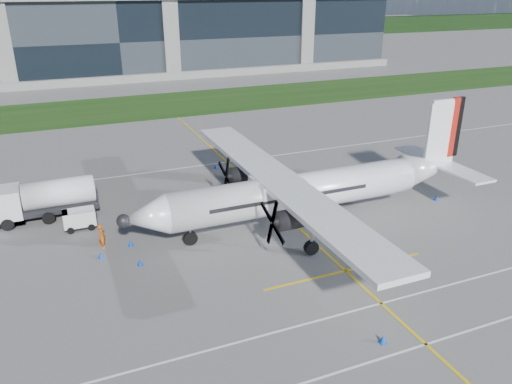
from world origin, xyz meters
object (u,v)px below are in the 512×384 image
at_px(ground_crew_person, 102,235).
at_px(safety_cone_fwd, 101,255).
at_px(safety_cone_tail, 436,198).
at_px(safety_cone_nose_stbd, 131,243).
at_px(fuel_tanker_truck, 36,201).
at_px(baggage_tug, 79,219).
at_px(safety_cone_portwing, 383,339).
at_px(safety_cone_stbdwing, 216,166).
at_px(turboprop_aircraft, 310,170).
at_px(safety_cone_nose_port, 140,262).

distance_m(ground_crew_person, safety_cone_fwd, 1.75).
xyz_separation_m(safety_cone_fwd, safety_cone_tail, (28.78, -0.94, 0.00)).
bearing_deg(safety_cone_nose_stbd, fuel_tanker_truck, 129.80).
relative_size(safety_cone_nose_stbd, safety_cone_tail, 1.00).
bearing_deg(safety_cone_nose_stbd, safety_cone_fwd, -155.75).
distance_m(fuel_tanker_truck, baggage_tug, 4.35).
height_order(baggage_tug, safety_cone_fwd, baggage_tug).
bearing_deg(ground_crew_person, safety_cone_portwing, -153.56).
distance_m(safety_cone_stbdwing, safety_cone_fwd, 19.57).
bearing_deg(safety_cone_nose_stbd, safety_cone_stbdwing, 50.77).
bearing_deg(safety_cone_tail, safety_cone_stbdwing, 135.35).
bearing_deg(baggage_tug, safety_cone_portwing, -55.92).
distance_m(ground_crew_person, safety_cone_stbdwing, 18.27).
relative_size(fuel_tanker_truck, safety_cone_stbdwing, 17.04).
bearing_deg(turboprop_aircraft, safety_cone_tail, -1.88).
height_order(ground_crew_person, safety_cone_nose_port, ground_crew_person).
bearing_deg(safety_cone_stbdwing, safety_cone_tail, -44.65).
xyz_separation_m(safety_cone_nose_stbd, safety_cone_tail, (26.54, -1.95, 0.00)).
height_order(fuel_tanker_truck, safety_cone_tail, fuel_tanker_truck).
height_order(turboprop_aircraft, safety_cone_tail, turboprop_aircraft).
relative_size(fuel_tanker_truck, safety_cone_fwd, 17.04).
relative_size(safety_cone_fwd, safety_cone_tail, 1.00).
xyz_separation_m(safety_cone_tail, safety_cone_portwing, (-15.87, -14.12, 0.00)).
distance_m(safety_cone_fwd, safety_cone_tail, 28.79).
xyz_separation_m(fuel_tanker_truck, safety_cone_nose_port, (6.32, -10.47, -1.35)).
relative_size(safety_cone_nose_port, safety_cone_portwing, 1.00).
height_order(ground_crew_person, safety_cone_stbdwing, ground_crew_person).
xyz_separation_m(baggage_tug, safety_cone_fwd, (0.94, -5.41, -0.52)).
relative_size(safety_cone_nose_stbd, safety_cone_portwing, 1.00).
height_order(fuel_tanker_truck, safety_cone_fwd, fuel_tanker_truck).
bearing_deg(safety_cone_nose_port, fuel_tanker_truck, 121.11).
bearing_deg(safety_cone_portwing, ground_crew_person, 127.22).
bearing_deg(safety_cone_tail, fuel_tanker_truck, 164.02).
bearing_deg(safety_cone_fwd, safety_cone_tail, -1.87).
bearing_deg(safety_cone_tail, turboprop_aircraft, 178.12).
xyz_separation_m(turboprop_aircraft, baggage_tug, (-17.01, 5.93, -3.75)).
height_order(safety_cone_fwd, safety_cone_tail, same).
bearing_deg(safety_cone_nose_port, safety_cone_nose_stbd, 92.45).
height_order(turboprop_aircraft, baggage_tug, turboprop_aircraft).
bearing_deg(baggage_tug, safety_cone_tail, -12.06).
relative_size(turboprop_aircraft, baggage_tug, 11.72).
bearing_deg(fuel_tanker_truck, safety_cone_nose_port, -58.89).
xyz_separation_m(safety_cone_nose_port, safety_cone_tail, (26.41, 1.10, 0.00)).
bearing_deg(fuel_tanker_truck, turboprop_aircraft, -24.11).
height_order(safety_cone_fwd, safety_cone_nose_port, same).
bearing_deg(safety_cone_stbdwing, safety_cone_nose_port, -123.33).
relative_size(fuel_tanker_truck, safety_cone_nose_stbd, 17.04).
bearing_deg(ground_crew_person, baggage_tug, 7.17).
xyz_separation_m(turboprop_aircraft, fuel_tanker_truck, (-20.02, 8.96, -2.93)).
xyz_separation_m(safety_cone_fwd, safety_cone_portwing, (12.91, -15.06, 0.00)).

